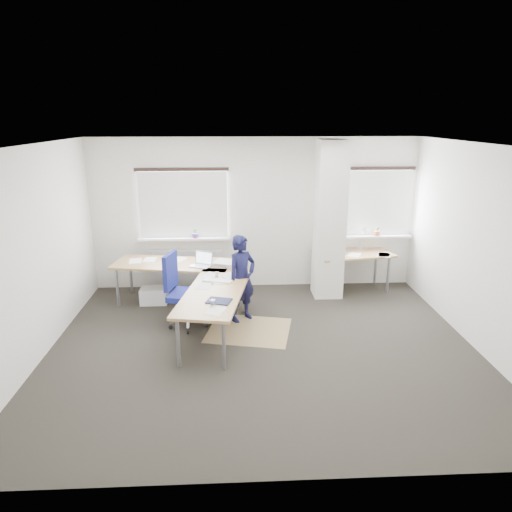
{
  "coord_description": "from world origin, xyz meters",
  "views": [
    {
      "loc": [
        -0.38,
        -5.81,
        3.14
      ],
      "look_at": [
        -0.05,
        0.9,
        1.08
      ],
      "focal_mm": 32.0,
      "sensor_mm": 36.0,
      "label": 1
    }
  ],
  "objects_px": {
    "desk_main": "(195,278)",
    "task_chair": "(185,306)",
    "desk_side": "(353,255)",
    "person": "(242,279)"
  },
  "relations": [
    {
      "from": "desk_main",
      "to": "person",
      "type": "height_order",
      "value": "person"
    },
    {
      "from": "desk_side",
      "to": "person",
      "type": "height_order",
      "value": "person"
    },
    {
      "from": "desk_main",
      "to": "task_chair",
      "type": "distance_m",
      "value": 0.49
    },
    {
      "from": "desk_side",
      "to": "task_chair",
      "type": "relative_size",
      "value": 1.28
    },
    {
      "from": "desk_main",
      "to": "task_chair",
      "type": "bearing_deg",
      "value": -107.46
    },
    {
      "from": "task_chair",
      "to": "person",
      "type": "distance_m",
      "value": 0.98
    },
    {
      "from": "desk_main",
      "to": "person",
      "type": "xyz_separation_m",
      "value": [
        0.74,
        -0.09,
        0.01
      ]
    },
    {
      "from": "desk_side",
      "to": "task_chair",
      "type": "distance_m",
      "value": 3.31
    },
    {
      "from": "task_chair",
      "to": "person",
      "type": "xyz_separation_m",
      "value": [
        0.89,
        0.19,
        0.37
      ]
    },
    {
      "from": "person",
      "to": "task_chair",
      "type": "bearing_deg",
      "value": 153.76
    }
  ]
}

